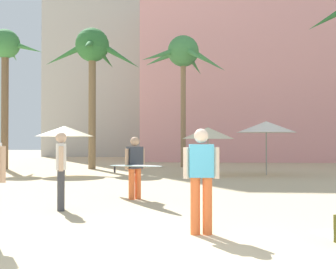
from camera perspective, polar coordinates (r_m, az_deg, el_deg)
The scene contains 11 objects.
ground at distance 5.38m, azimuth -2.68°, elevation -17.59°, with size 120.00×120.00×0.00m, color #C6B28C.
hotel_pink at distance 35.12m, azimuth 16.22°, elevation 7.95°, with size 22.84×8.90×13.76m, color pink.
palm_tree_far_left at distance 24.72m, azimuth 2.09°, elevation 10.53°, with size 5.04×4.83×7.66m.
palm_tree_center at distance 23.55m, azimuth -10.24°, elevation 10.77°, with size 5.58×5.83×7.68m.
palm_tree_right at distance 24.65m, azimuth -21.35°, elevation 10.02°, with size 4.20×4.14×7.58m.
cafe_umbrella_0 at distance 19.15m, azimuth -13.93°, elevation 0.44°, with size 2.54×2.54×2.20m.
cafe_umbrella_1 at distance 19.17m, azimuth 13.27°, elevation 1.02°, with size 2.64×2.64×2.41m.
cafe_umbrella_3 at distance 18.55m, azimuth 5.48°, elevation 0.19°, with size 2.32×2.32×2.13m.
person_far_right at distance 10.97m, azimuth -4.65°, elevation -4.22°, with size 2.01×2.76×1.65m.
person_near_left at distance 6.95m, azimuth 4.57°, elevation -5.68°, with size 0.61×0.26×1.75m.
person_mid_right at distance 9.60m, azimuth -14.40°, elevation -4.35°, with size 0.34×0.60×1.74m.
Camera 1 is at (0.67, -5.10, 1.55)m, focal length 44.66 mm.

